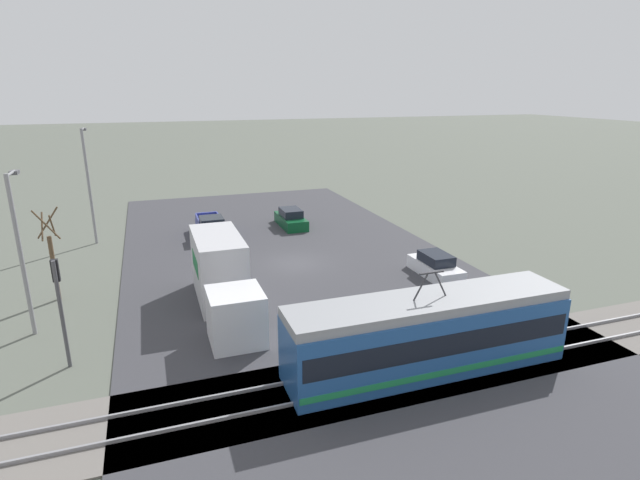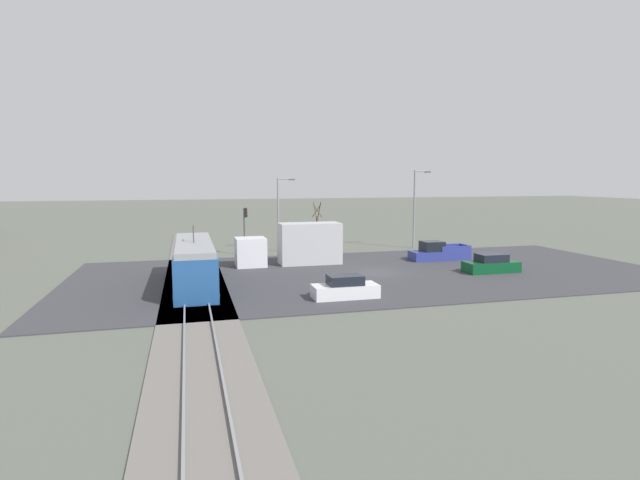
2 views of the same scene
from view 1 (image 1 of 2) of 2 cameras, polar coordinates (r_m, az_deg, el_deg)
The scene contains 12 objects.
ground_plane at distance 34.22m, azimuth -2.90°, elevation -2.76°, with size 320.00×320.00×0.00m, color #565B51.
road_surface at distance 34.21m, azimuth -2.90°, elevation -2.70°, with size 22.28×48.52×0.08m.
rail_bed at distance 21.86m, azimuth 8.35°, elevation -14.96°, with size 68.03×4.40×0.22m.
light_rail_tram at distance 21.75m, azimuth 12.17°, elevation -10.51°, with size 12.19×2.78×4.37m.
box_truck at distance 27.35m, azimuth -11.10°, elevation -4.23°, with size 2.52×9.48×3.73m.
pickup_truck at distance 40.78m, azimuth -12.34°, elevation 1.25°, with size 1.91×5.77×1.81m.
sedan_car_0 at distance 32.53m, azimuth 13.06°, elevation -2.97°, with size 1.75×4.30×1.49m.
sedan_car_1 at distance 43.14m, azimuth -3.34°, elevation 2.41°, with size 1.85×4.56×1.54m.
traffic_light_pole at distance 23.54m, azimuth -27.63°, elevation -5.94°, with size 0.28×0.47×4.85m.
street_tree at distance 31.50m, azimuth -28.24°, elevation -1.94°, with size 1.26×1.04×5.34m.
street_lamp_near_crossing at distance 27.24m, azimuth -31.09°, elevation -0.36°, with size 0.36×1.95×7.90m.
street_lamp_mid_block at distance 41.54m, azimuth -24.96°, elevation 6.35°, with size 0.36×1.95×8.75m.
Camera 1 is at (8.91, 30.96, 11.55)m, focal length 28.00 mm.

